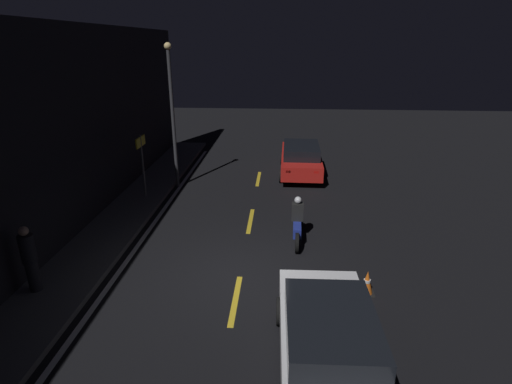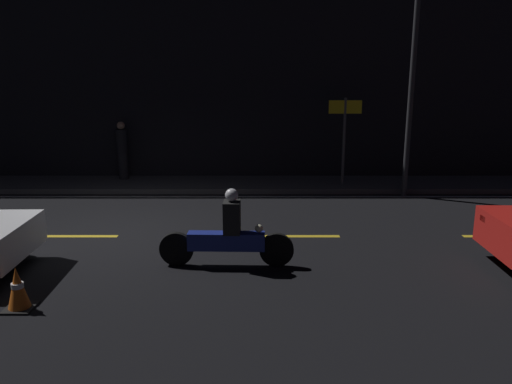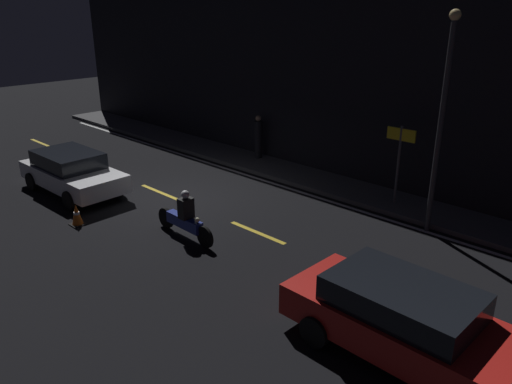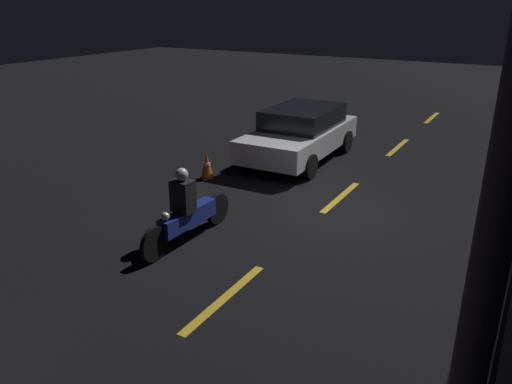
% 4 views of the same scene
% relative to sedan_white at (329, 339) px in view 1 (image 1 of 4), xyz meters
% --- Properties ---
extents(ground_plane, '(56.00, 56.00, 0.00)m').
position_rel_sedan_white_xyz_m(ground_plane, '(3.06, 1.96, -0.72)').
color(ground_plane, black).
extents(raised_curb, '(28.00, 1.79, 0.14)m').
position_rel_sedan_white_xyz_m(raised_curb, '(3.06, 6.36, -0.65)').
color(raised_curb, '#4C4C4F').
rests_on(raised_curb, ground).
extents(building_front, '(28.00, 0.30, 6.35)m').
position_rel_sedan_white_xyz_m(building_front, '(3.06, 7.41, 2.45)').
color(building_front, black).
rests_on(building_front, ground).
extents(lane_dash_c, '(2.00, 0.14, 0.01)m').
position_rel_sedan_white_xyz_m(lane_dash_c, '(2.06, 1.96, -0.72)').
color(lane_dash_c, gold).
rests_on(lane_dash_c, ground).
extents(lane_dash_d, '(2.00, 0.14, 0.01)m').
position_rel_sedan_white_xyz_m(lane_dash_d, '(6.56, 1.96, -0.72)').
color(lane_dash_d, gold).
rests_on(lane_dash_d, ground).
extents(lane_dash_e, '(2.00, 0.14, 0.01)m').
position_rel_sedan_white_xyz_m(lane_dash_e, '(11.06, 1.96, -0.72)').
color(lane_dash_e, gold).
rests_on(lane_dash_e, ground).
extents(lane_solid_kerb, '(25.20, 0.14, 0.01)m').
position_rel_sedan_white_xyz_m(lane_solid_kerb, '(3.06, 5.22, -0.72)').
color(lane_solid_kerb, silver).
rests_on(lane_solid_kerb, ground).
extents(sedan_white, '(4.13, 1.95, 1.36)m').
position_rel_sedan_white_xyz_m(sedan_white, '(0.00, 0.00, 0.00)').
color(sedan_white, silver).
rests_on(sedan_white, ground).
extents(taxi_red, '(4.56, 1.94, 1.40)m').
position_rel_sedan_white_xyz_m(taxi_red, '(12.00, 0.05, 0.02)').
color(taxi_red, red).
rests_on(taxi_red, ground).
extents(motorcycle, '(2.30, 0.37, 1.36)m').
position_rel_sedan_white_xyz_m(motorcycle, '(5.37, 0.41, -0.18)').
color(motorcycle, black).
rests_on(motorcycle, ground).
extents(traffic_cone_near, '(0.39, 0.39, 0.63)m').
position_rel_sedan_white_xyz_m(traffic_cone_near, '(2.54, -1.20, -0.42)').
color(traffic_cone_near, black).
rests_on(traffic_cone_near, ground).
extents(pedestrian, '(0.34, 0.34, 1.69)m').
position_rel_sedan_white_xyz_m(pedestrian, '(1.95, 6.80, 0.28)').
color(pedestrian, black).
rests_on(pedestrian, raised_curb).
extents(shop_sign, '(0.90, 0.08, 2.40)m').
position_rel_sedan_white_xyz_m(shop_sign, '(8.32, 6.20, 1.11)').
color(shop_sign, '#4C4C51').
rests_on(shop_sign, raised_curb).
extents(street_lamp, '(0.28, 0.28, 5.76)m').
position_rel_sedan_white_xyz_m(street_lamp, '(9.83, 5.32, 2.51)').
color(street_lamp, '#333338').
rests_on(street_lamp, ground).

